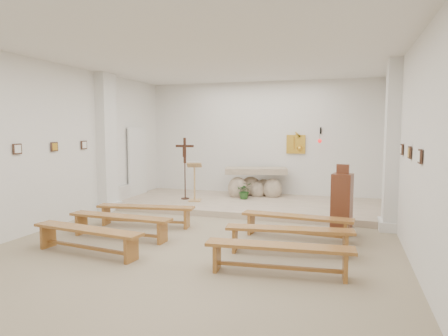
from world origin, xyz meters
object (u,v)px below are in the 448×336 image
(altar, at_px, (255,184))
(bench_left_third, at_px, (87,235))
(bench_left_front, at_px, (146,211))
(donation_pedestal, at_px, (342,203))
(bench_right_third, at_px, (279,252))
(bench_right_second, at_px, (289,234))
(bench_right_front, at_px, (297,221))
(lectern, at_px, (194,181))
(bench_left_second, at_px, (120,221))
(crucifix_stand, at_px, (185,164))

(altar, height_order, bench_left_third, altar)
(bench_left_front, xyz_separation_m, bench_left_third, (0.00, -2.03, 0.00))
(donation_pedestal, bearing_deg, bench_right_third, -96.83)
(bench_left_third, height_order, bench_right_third, same)
(bench_left_front, height_order, bench_right_third, same)
(altar, relative_size, bench_right_second, 0.88)
(bench_right_front, bearing_deg, lectern, 147.05)
(bench_right_front, distance_m, bench_right_third, 2.03)
(donation_pedestal, xyz_separation_m, bench_right_second, (-0.82, -1.62, -0.28))
(bench_left_front, height_order, bench_right_front, same)
(altar, height_order, lectern, lectern)
(bench_left_front, distance_m, bench_left_second, 1.01)
(bench_left_front, height_order, bench_right_second, same)
(lectern, bearing_deg, bench_left_third, -109.04)
(bench_left_front, bearing_deg, bench_right_front, -7.61)
(bench_left_front, distance_m, bench_right_front, 3.23)
(altar, distance_m, donation_pedestal, 3.93)
(lectern, xyz_separation_m, crucifix_stand, (-0.38, 0.24, 0.45))
(bench_right_front, xyz_separation_m, bench_left_second, (-3.23, -1.01, 0.00))
(lectern, bearing_deg, altar, 26.79)
(altar, relative_size, bench_right_third, 0.88)
(altar, xyz_separation_m, crucifix_stand, (-1.75, -1.06, 0.64))
(donation_pedestal, distance_m, bench_left_third, 4.83)
(altar, relative_size, crucifix_stand, 1.10)
(donation_pedestal, bearing_deg, bench_right_second, -106.38)
(donation_pedestal, height_order, bench_left_front, donation_pedestal)
(lectern, bearing_deg, bench_right_second, -64.53)
(lectern, xyz_separation_m, bench_left_third, (-0.20, -4.39, -0.35))
(altar, distance_m, bench_right_second, 4.96)
(crucifix_stand, relative_size, bench_right_third, 0.80)
(bench_right_second, bearing_deg, bench_right_front, 82.62)
(bench_right_third, bearing_deg, lectern, 119.84)
(crucifix_stand, distance_m, bench_left_front, 2.72)
(crucifix_stand, height_order, bench_left_second, crucifix_stand)
(bench_right_front, relative_size, bench_right_third, 1.00)
(bench_left_front, height_order, bench_left_third, same)
(donation_pedestal, distance_m, bench_right_third, 2.77)
(bench_left_third, bearing_deg, bench_right_front, 40.02)
(donation_pedestal, distance_m, bench_left_second, 4.36)
(altar, xyz_separation_m, donation_pedestal, (2.47, -3.05, 0.12))
(bench_left_front, bearing_deg, bench_right_second, -25.04)
(altar, relative_size, bench_right_front, 0.88)
(bench_right_front, height_order, bench_right_second, same)
(crucifix_stand, relative_size, donation_pedestal, 1.22)
(bench_right_front, bearing_deg, donation_pedestal, 41.40)
(lectern, distance_m, donation_pedestal, 4.23)
(donation_pedestal, distance_m, bench_right_second, 1.83)
(bench_right_second, relative_size, bench_left_third, 1.00)
(lectern, distance_m, bench_left_second, 3.40)
(bench_left_front, xyz_separation_m, bench_right_front, (3.23, 0.00, 0.00))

